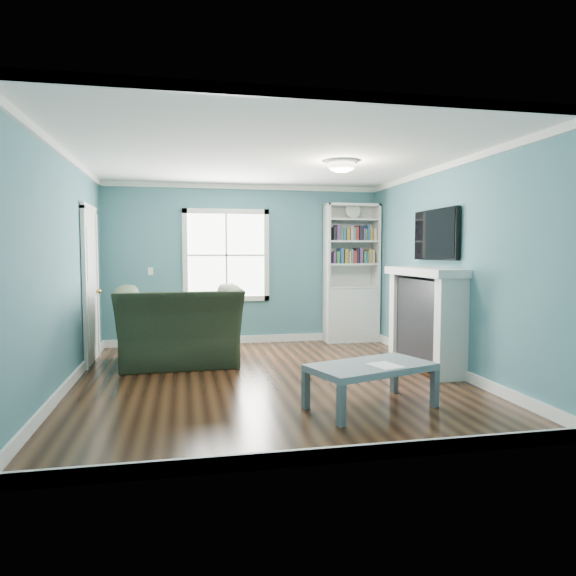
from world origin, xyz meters
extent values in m
plane|color=black|center=(0.00, 0.00, 0.00)|extent=(5.00, 5.00, 0.00)
plane|color=#3F6D7F|center=(0.00, 2.50, 1.30)|extent=(4.50, 0.00, 4.50)
plane|color=#3F6D7F|center=(0.00, -2.50, 1.30)|extent=(4.50, 0.00, 4.50)
plane|color=#3F6D7F|center=(-2.25, 0.00, 1.30)|extent=(0.00, 5.00, 5.00)
plane|color=#3F6D7F|center=(2.25, 0.00, 1.30)|extent=(0.00, 5.00, 5.00)
plane|color=white|center=(0.00, 0.00, 2.60)|extent=(5.00, 5.00, 0.00)
cube|color=white|center=(0.00, 2.48, 0.06)|extent=(4.50, 0.03, 0.12)
cube|color=white|center=(0.00, -2.48, 0.06)|extent=(4.50, 0.03, 0.12)
cube|color=white|center=(-2.23, 0.00, 0.06)|extent=(0.03, 5.00, 0.12)
cube|color=white|center=(2.23, 0.00, 0.06)|extent=(0.03, 5.00, 0.12)
cube|color=white|center=(0.00, 2.48, 2.56)|extent=(4.50, 0.04, 0.08)
cube|color=white|center=(0.00, -2.48, 2.56)|extent=(4.50, 0.04, 0.08)
cube|color=white|center=(-2.23, 0.00, 2.56)|extent=(0.04, 5.00, 0.08)
cube|color=white|center=(2.23, 0.00, 2.56)|extent=(0.04, 5.00, 0.08)
cube|color=white|center=(-0.30, 2.50, 1.45)|extent=(1.24, 0.01, 1.34)
cube|color=white|center=(-0.96, 2.48, 1.45)|extent=(0.08, 0.06, 1.50)
cube|color=white|center=(0.36, 2.48, 1.45)|extent=(0.08, 0.06, 1.50)
cube|color=white|center=(-0.30, 2.48, 0.74)|extent=(1.40, 0.06, 0.08)
cube|color=white|center=(-0.30, 2.48, 2.16)|extent=(1.40, 0.06, 0.08)
cube|color=white|center=(-0.30, 2.48, 1.45)|extent=(1.24, 0.03, 0.03)
cube|color=white|center=(-0.30, 2.48, 1.45)|extent=(0.03, 0.03, 1.34)
cube|color=silver|center=(1.77, 2.30, 0.45)|extent=(0.90, 0.35, 0.90)
cube|color=silver|center=(1.34, 2.30, 1.60)|extent=(0.04, 0.35, 1.40)
cube|color=silver|center=(2.20, 2.30, 1.60)|extent=(0.04, 0.35, 1.40)
cube|color=silver|center=(1.77, 2.46, 1.60)|extent=(0.90, 0.02, 1.40)
cube|color=silver|center=(1.77, 2.30, 2.28)|extent=(0.90, 0.35, 0.04)
cube|color=silver|center=(1.77, 2.30, 0.92)|extent=(0.84, 0.33, 0.03)
cube|color=silver|center=(1.77, 2.30, 1.30)|extent=(0.84, 0.33, 0.03)
cube|color=silver|center=(1.77, 2.30, 1.68)|extent=(0.84, 0.33, 0.03)
cube|color=silver|center=(1.77, 2.30, 2.04)|extent=(0.84, 0.33, 0.03)
cube|color=#593366|center=(1.77, 2.28, 1.43)|extent=(0.70, 0.25, 0.22)
cube|color=#33723F|center=(1.77, 2.28, 1.81)|extent=(0.70, 0.25, 0.22)
cylinder|color=beige|center=(1.77, 2.25, 2.19)|extent=(0.26, 0.06, 0.26)
cube|color=black|center=(2.09, 0.20, 0.60)|extent=(0.30, 1.20, 1.10)
cube|color=black|center=(2.07, 0.20, 0.40)|extent=(0.22, 0.65, 0.70)
cube|color=silver|center=(2.07, -0.47, 0.60)|extent=(0.36, 0.16, 1.20)
cube|color=silver|center=(2.07, 0.87, 0.60)|extent=(0.36, 0.16, 1.20)
cube|color=silver|center=(2.05, 0.20, 1.25)|extent=(0.44, 1.58, 0.10)
cube|color=black|center=(2.20, 0.20, 1.72)|extent=(0.06, 1.10, 0.65)
cube|color=silver|center=(-2.23, 1.40, 1.02)|extent=(0.04, 0.80, 2.05)
cube|color=white|center=(-2.22, 0.95, 1.02)|extent=(0.05, 0.08, 2.13)
cube|color=white|center=(-2.22, 1.85, 1.02)|extent=(0.05, 0.08, 2.13)
cube|color=white|center=(-2.22, 1.40, 2.09)|extent=(0.05, 0.98, 0.08)
sphere|color=#BF8C3F|center=(-2.17, 1.70, 0.95)|extent=(0.07, 0.07, 0.07)
ellipsoid|color=white|center=(0.90, 0.10, 2.54)|extent=(0.34, 0.34, 0.15)
cylinder|color=white|center=(0.90, 0.10, 2.58)|extent=(0.38, 0.38, 0.03)
cube|color=white|center=(-1.50, 2.48, 1.20)|extent=(0.08, 0.01, 0.12)
imported|color=black|center=(-1.04, 1.08, 0.70)|extent=(1.62, 1.08, 1.39)
cube|color=#4C555B|center=(0.34, -1.75, 0.18)|extent=(0.08, 0.08, 0.36)
cube|color=#4C555B|center=(1.39, -1.39, 0.18)|extent=(0.08, 0.08, 0.36)
cube|color=#4C555B|center=(0.15, -1.20, 0.18)|extent=(0.08, 0.08, 0.36)
cube|color=#4C555B|center=(1.21, -0.84, 0.18)|extent=(0.08, 0.08, 0.36)
cube|color=slate|center=(0.77, -1.30, 0.40)|extent=(1.32, 0.98, 0.06)
cube|color=white|center=(0.88, -1.39, 0.43)|extent=(0.32, 0.36, 0.00)
camera|label=1|loc=(-0.97, -5.90, 1.50)|focal=32.00mm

